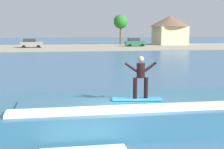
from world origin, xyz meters
TOP-DOWN VIEW (x-y plane):
  - ground_plane at (0.00, 0.00)m, footprint 260.00×260.00m
  - wave_crest at (0.47, 1.42)m, footprint 10.21×4.66m
  - surfboard at (0.68, 1.13)m, footprint 1.96×0.71m
  - surfer at (0.82, 1.12)m, footprint 1.27×0.32m
  - shoreline_bank at (0.00, 54.59)m, footprint 120.00×21.72m
  - car_near_shore at (-7.05, 54.00)m, footprint 4.19×2.11m
  - car_far_shore at (13.74, 55.23)m, footprint 4.14×2.09m
  - house_gabled_white at (23.39, 61.36)m, footprint 9.32×9.32m
  - tree_tall_bare at (12.32, 63.33)m, footprint 3.21×3.21m

SIDE VIEW (x-z plane):
  - ground_plane at x=0.00m, z-range 0.00..0.00m
  - shoreline_bank at x=0.00m, z-range 0.00..0.13m
  - wave_crest at x=0.47m, z-range -0.03..1.00m
  - car_far_shore at x=13.74m, z-range 0.02..1.88m
  - car_near_shore at x=-7.05m, z-range 0.02..1.88m
  - surfboard at x=0.68m, z-range 1.03..1.09m
  - surfer at x=0.82m, z-range 1.19..2.85m
  - house_gabled_white at x=23.39m, z-range 0.49..7.13m
  - tree_tall_bare at x=12.32m, z-range 1.80..8.72m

